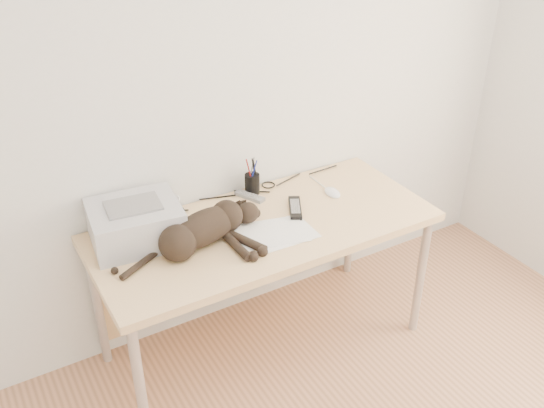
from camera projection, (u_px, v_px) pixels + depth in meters
wall_back at (225, 86)px, 2.79m from camera, size 3.50×0.00×3.50m
desk at (256, 239)px, 2.94m from camera, size 1.60×0.70×0.74m
printer at (136, 223)px, 2.65m from camera, size 0.42×0.37×0.18m
papers at (275, 233)px, 2.73m from camera, size 0.37×0.29×0.01m
cat at (202, 232)px, 2.62m from camera, size 0.72×0.35×0.16m
mug at (170, 208)px, 2.84m from camera, size 0.15×0.15×0.10m
pen_cup at (252, 183)px, 3.04m from camera, size 0.07×0.07×0.19m
remote_grey at (250, 196)px, 3.01m from camera, size 0.11×0.17×0.02m
remote_black at (295, 208)px, 2.91m from camera, size 0.14×0.20×0.02m
mouse at (332, 190)px, 3.04m from camera, size 0.08×0.12×0.04m
cable_tangle at (234, 195)px, 3.03m from camera, size 1.36×0.07×0.01m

